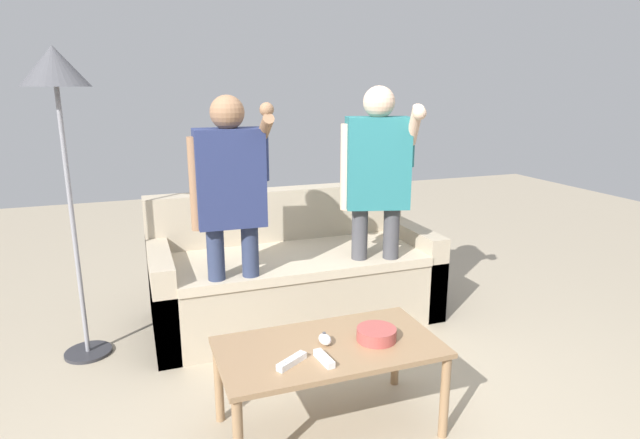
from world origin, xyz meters
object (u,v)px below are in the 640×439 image
at_px(couch, 293,275).
at_px(game_remote_wand_far, 292,361).
at_px(game_remote_wand_near, 324,359).
at_px(floor_lamp, 57,88).
at_px(player_left, 231,197).
at_px(game_remote_nunchuk, 325,339).
at_px(coffee_table, 329,355).
at_px(snack_bowl, 376,334).
at_px(player_right, 377,181).

height_order(couch, game_remote_wand_far, couch).
bearing_deg(game_remote_wand_near, floor_lamp, 128.81).
bearing_deg(game_remote_wand_far, player_left, 93.01).
xyz_separation_m(couch, game_remote_nunchuk, (-0.24, -1.30, 0.16)).
bearing_deg(couch, player_left, -140.33).
relative_size(player_left, game_remote_wand_far, 9.99).
distance_m(coffee_table, snack_bowl, 0.25).
xyz_separation_m(snack_bowl, game_remote_wand_far, (-0.45, -0.08, -0.01)).
distance_m(couch, player_right, 0.94).
relative_size(coffee_table, player_right, 0.64).
relative_size(floor_lamp, game_remote_wand_near, 12.43).
relative_size(couch, snack_bowl, 10.29).
distance_m(game_remote_nunchuk, floor_lamp, 2.01).
distance_m(couch, game_remote_wand_far, 1.51).
height_order(couch, player_left, player_left).
xyz_separation_m(player_left, game_remote_wand_far, (0.05, -1.02, -0.53)).
bearing_deg(game_remote_wand_far, coffee_table, 27.05).
xyz_separation_m(game_remote_nunchuk, game_remote_wand_far, (-0.20, -0.13, -0.01)).
height_order(player_left, game_remote_wand_far, player_left).
height_order(snack_bowl, player_left, player_left).
height_order(coffee_table, game_remote_nunchuk, game_remote_nunchuk).
distance_m(coffee_table, game_remote_wand_near, 0.17).
distance_m(coffee_table, game_remote_nunchuk, 0.08).
height_order(coffee_table, snack_bowl, snack_bowl).
relative_size(player_left, player_right, 0.97).
xyz_separation_m(game_remote_nunchuk, player_left, (-0.26, 0.89, 0.53)).
xyz_separation_m(couch, floor_lamp, (-1.38, -0.12, 1.31)).
bearing_deg(floor_lamp, couch, 4.77).
xyz_separation_m(player_left, game_remote_wand_near, (0.20, -1.04, -0.53)).
distance_m(couch, player_left, 0.95).
height_order(player_left, player_right, player_right).
bearing_deg(game_remote_wand_near, player_right, 54.58).
bearing_deg(player_right, player_left, -177.66).
xyz_separation_m(player_left, player_right, (0.97, 0.04, 0.03)).
height_order(floor_lamp, game_remote_wand_near, floor_lamp).
bearing_deg(snack_bowl, player_right, 64.62).
height_order(coffee_table, floor_lamp, floor_lamp).
bearing_deg(game_remote_wand_far, floor_lamp, 125.48).
relative_size(game_remote_nunchuk, game_remote_wand_near, 0.59).
bearing_deg(coffee_table, couch, 80.26).
height_order(game_remote_wand_near, game_remote_wand_far, same).
bearing_deg(game_remote_nunchuk, floor_lamp, 133.82).
height_order(floor_lamp, player_left, floor_lamp).
distance_m(snack_bowl, player_right, 1.21).
distance_m(floor_lamp, game_remote_wand_near, 2.08).
xyz_separation_m(floor_lamp, player_left, (0.88, -0.30, -0.62)).
height_order(couch, player_right, player_right).
distance_m(game_remote_nunchuk, player_left, 1.07).
bearing_deg(coffee_table, snack_bowl, -7.55).
distance_m(snack_bowl, floor_lamp, 2.18).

